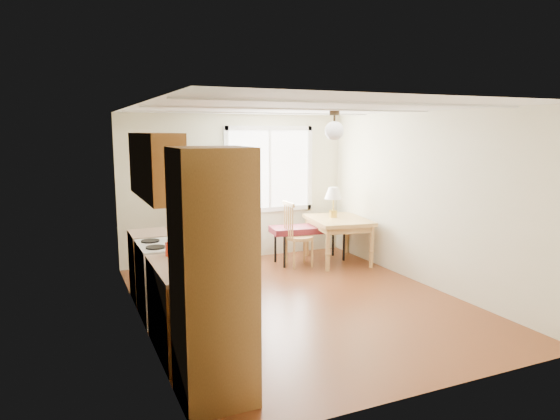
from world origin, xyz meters
TOP-DOWN VIEW (x-y plane):
  - room_shell at (0.00, 0.00)m, footprint 4.60×5.60m
  - kitchen_run at (-1.72, -0.63)m, footprint 0.65×3.40m
  - window_unit at (0.60, 2.47)m, footprint 1.64×0.05m
  - pendant_light at (0.70, 0.40)m, footprint 0.26×0.26m
  - refrigerator at (-0.31, 2.02)m, footprint 0.84×0.84m
  - bench at (1.06, 1.78)m, footprint 1.39×0.67m
  - dining_table at (1.50, 1.60)m, footprint 1.07×1.32m
  - chair at (0.66, 1.60)m, footprint 0.47×0.47m
  - table_lamp at (1.47, 1.72)m, footprint 0.30×0.30m
  - coffee_maker at (-1.72, -1.32)m, footprint 0.21×0.24m
  - kettle at (-1.75, -0.40)m, footprint 0.10×0.10m

SIDE VIEW (x-z plane):
  - bench at x=1.06m, z-range 0.24..0.86m
  - chair at x=0.66m, z-range 0.08..1.16m
  - dining_table at x=1.50m, z-range 0.27..1.02m
  - kitchen_run at x=-1.72m, z-range -0.26..1.94m
  - refrigerator at x=-0.31m, z-range 0.00..1.82m
  - kettle at x=-1.75m, z-range 0.88..1.08m
  - coffee_maker at x=-1.72m, z-range 0.86..1.18m
  - table_lamp at x=1.47m, z-range 0.87..1.39m
  - room_shell at x=0.00m, z-range -0.06..2.56m
  - window_unit at x=0.60m, z-range 0.79..2.31m
  - pendant_light at x=0.70m, z-range 2.04..2.44m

